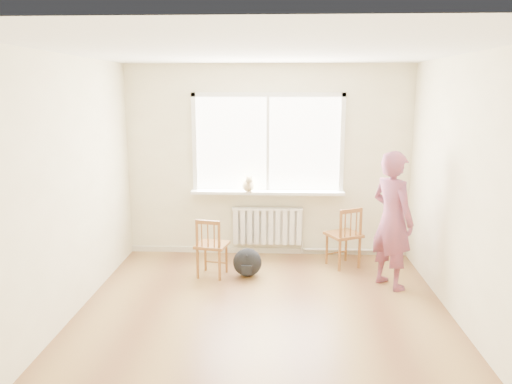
# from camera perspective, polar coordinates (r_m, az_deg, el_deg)

# --- Properties ---
(floor) EXTENTS (4.50, 4.50, 0.00)m
(floor) POSITION_cam_1_polar(r_m,az_deg,el_deg) (5.29, 0.73, -14.75)
(floor) COLOR olive
(floor) RESTS_ON ground
(ceiling) EXTENTS (4.50, 4.50, 0.00)m
(ceiling) POSITION_cam_1_polar(r_m,az_deg,el_deg) (4.75, 0.82, 15.87)
(ceiling) COLOR white
(ceiling) RESTS_ON back_wall
(back_wall) EXTENTS (4.00, 0.01, 2.70)m
(back_wall) POSITION_cam_1_polar(r_m,az_deg,el_deg) (7.06, 1.36, 3.50)
(back_wall) COLOR #F1E9C0
(back_wall) RESTS_ON ground
(window) EXTENTS (2.12, 0.05, 1.42)m
(window) POSITION_cam_1_polar(r_m,az_deg,el_deg) (6.99, 1.37, 6.00)
(window) COLOR white
(window) RESTS_ON back_wall
(windowsill) EXTENTS (2.15, 0.22, 0.04)m
(windowsill) POSITION_cam_1_polar(r_m,az_deg,el_deg) (7.02, 1.32, -0.02)
(windowsill) COLOR white
(windowsill) RESTS_ON back_wall
(radiator) EXTENTS (1.00, 0.12, 0.55)m
(radiator) POSITION_cam_1_polar(r_m,az_deg,el_deg) (7.15, 1.31, -3.84)
(radiator) COLOR white
(radiator) RESTS_ON back_wall
(heating_pipe) EXTENTS (1.40, 0.04, 0.04)m
(heating_pipe) POSITION_cam_1_polar(r_m,az_deg,el_deg) (7.37, 11.13, -6.52)
(heating_pipe) COLOR silver
(heating_pipe) RESTS_ON back_wall
(baseboard) EXTENTS (4.00, 0.03, 0.08)m
(baseboard) POSITION_cam_1_polar(r_m,az_deg,el_deg) (7.34, 1.31, -6.69)
(baseboard) COLOR beige
(baseboard) RESTS_ON ground
(chair_left) EXTENTS (0.45, 0.43, 0.77)m
(chair_left) POSITION_cam_1_polar(r_m,az_deg,el_deg) (6.37, -5.18, -6.32)
(chair_left) COLOR olive
(chair_left) RESTS_ON floor
(chair_right) EXTENTS (0.54, 0.53, 0.83)m
(chair_right) POSITION_cam_1_polar(r_m,az_deg,el_deg) (6.78, 10.18, -5.07)
(chair_right) COLOR olive
(chair_right) RESTS_ON floor
(person) EXTENTS (0.66, 0.72, 1.66)m
(person) POSITION_cam_1_polar(r_m,az_deg,el_deg) (6.15, 15.31, -3.11)
(person) COLOR #B63C53
(person) RESTS_ON floor
(cat) EXTENTS (0.20, 0.38, 0.25)m
(cat) POSITION_cam_1_polar(r_m,az_deg,el_deg) (6.92, -0.88, 0.85)
(cat) COLOR beige
(cat) RESTS_ON windowsill
(backpack) EXTENTS (0.45, 0.40, 0.37)m
(backpack) POSITION_cam_1_polar(r_m,az_deg,el_deg) (6.43, -0.99, -8.04)
(backpack) COLOR black
(backpack) RESTS_ON floor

